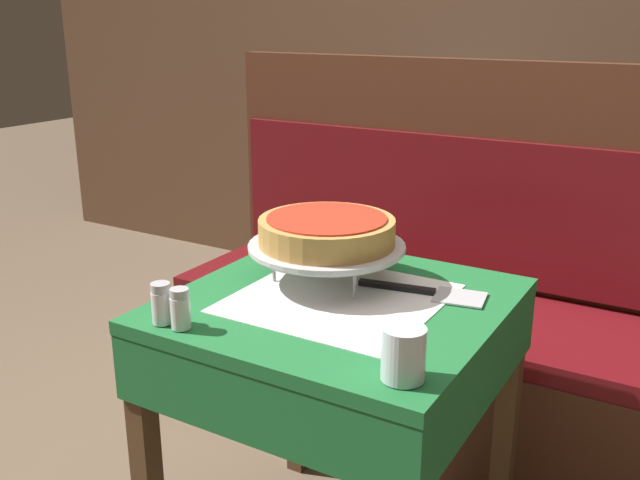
# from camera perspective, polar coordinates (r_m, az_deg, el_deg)

# --- Properties ---
(dining_table_front) EXTENTS (0.69, 0.69, 0.73)m
(dining_table_front) POSITION_cam_1_polar(r_m,az_deg,el_deg) (1.61, 1.51, -8.34)
(dining_table_front) COLOR #1E6B33
(dining_table_front) RESTS_ON ground_plane
(dining_table_rear) EXTENTS (0.65, 0.65, 0.74)m
(dining_table_rear) POSITION_cam_1_polar(r_m,az_deg,el_deg) (2.98, 10.35, 3.59)
(dining_table_rear) COLOR #194799
(dining_table_rear) RESTS_ON ground_plane
(booth_bench) EXTENTS (1.53, 0.53, 1.19)m
(booth_bench) POSITION_cam_1_polar(r_m,az_deg,el_deg) (2.36, 7.40, -7.17)
(booth_bench) COLOR #4C2819
(booth_bench) RESTS_ON ground_plane
(back_wall_panel) EXTENTS (6.00, 0.04, 2.40)m
(back_wall_panel) POSITION_cam_1_polar(r_m,az_deg,el_deg) (3.23, 18.74, 14.57)
(back_wall_panel) COLOR brown
(back_wall_panel) RESTS_ON ground_plane
(pizza_pan_stand) EXTENTS (0.36, 0.36, 0.09)m
(pizza_pan_stand) POSITION_cam_1_polar(r_m,az_deg,el_deg) (1.63, 0.54, -0.65)
(pizza_pan_stand) COLOR #ADADB2
(pizza_pan_stand) RESTS_ON dining_table_front
(deep_dish_pizza) EXTENTS (0.31, 0.31, 0.06)m
(deep_dish_pizza) POSITION_cam_1_polar(r_m,az_deg,el_deg) (1.61, 0.54, 0.76)
(deep_dish_pizza) COLOR #C68E47
(deep_dish_pizza) RESTS_ON pizza_pan_stand
(pizza_server) EXTENTS (0.29, 0.11, 0.01)m
(pizza_server) POSITION_cam_1_polar(r_m,az_deg,el_deg) (1.60, 8.55, -4.12)
(pizza_server) COLOR #BCBCC1
(pizza_server) RESTS_ON dining_table_front
(water_glass_near) EXTENTS (0.08, 0.08, 0.09)m
(water_glass_near) POSITION_cam_1_polar(r_m,az_deg,el_deg) (1.22, 6.70, -9.01)
(water_glass_near) COLOR silver
(water_glass_near) RESTS_ON dining_table_front
(salt_shaker) EXTENTS (0.04, 0.04, 0.08)m
(salt_shaker) POSITION_cam_1_polar(r_m,az_deg,el_deg) (1.46, -12.56, -4.98)
(salt_shaker) COLOR silver
(salt_shaker) RESTS_ON dining_table_front
(pepper_shaker) EXTENTS (0.04, 0.04, 0.08)m
(pepper_shaker) POSITION_cam_1_polar(r_m,az_deg,el_deg) (1.43, -11.11, -5.43)
(pepper_shaker) COLOR silver
(pepper_shaker) RESTS_ON dining_table_front
(condiment_caddy) EXTENTS (0.13, 0.13, 0.15)m
(condiment_caddy) POSITION_cam_1_polar(r_m,az_deg,el_deg) (2.84, 11.31, 6.05)
(condiment_caddy) COLOR black
(condiment_caddy) RESTS_ON dining_table_rear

